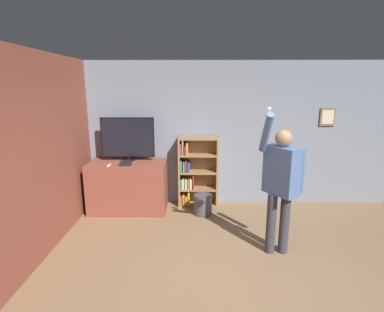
{
  "coord_description": "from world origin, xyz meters",
  "views": [
    {
      "loc": [
        -0.39,
        -2.79,
        2.25
      ],
      "look_at": [
        -0.42,
        1.66,
        1.2
      ],
      "focal_mm": 28.0,
      "sensor_mm": 36.0,
      "label": 1
    }
  ],
  "objects": [
    {
      "name": "tv_ledge",
      "position": [
        -1.59,
        2.41,
        0.46
      ],
      "size": [
        1.38,
        0.7,
        0.91
      ],
      "color": "brown",
      "rests_on": "ground_plane"
    },
    {
      "name": "game_console",
      "position": [
        -1.56,
        2.21,
        0.95
      ],
      "size": [
        0.18,
        0.18,
        0.07
      ],
      "color": "black",
      "rests_on": "tv_ledge"
    },
    {
      "name": "ground_plane",
      "position": [
        0.0,
        0.0,
        0.0
      ],
      "size": [
        14.0,
        14.0,
        0.0
      ],
      "primitive_type": "plane",
      "color": "#846647"
    },
    {
      "name": "wall_side_brick",
      "position": [
        -2.41,
        1.4,
        1.35
      ],
      "size": [
        0.06,
        4.4,
        2.7
      ],
      "color": "brown",
      "rests_on": "ground_plane"
    },
    {
      "name": "remote_loose",
      "position": [
        -1.84,
        2.15,
        0.92
      ],
      "size": [
        0.04,
        0.14,
        0.02
      ],
      "color": "white",
      "rests_on": "tv_ledge"
    },
    {
      "name": "television",
      "position": [
        -1.59,
        2.54,
        1.32
      ],
      "size": [
        0.96,
        0.22,
        0.79
      ],
      "color": "black",
      "rests_on": "tv_ledge"
    },
    {
      "name": "waste_bin",
      "position": [
        -0.23,
        2.21,
        0.18
      ],
      "size": [
        0.32,
        0.32,
        0.36
      ],
      "color": "#4C4C51",
      "rests_on": "ground_plane"
    },
    {
      "name": "wall_back",
      "position": [
        0.0,
        2.83,
        1.35
      ],
      "size": [
        6.75,
        0.09,
        2.7
      ],
      "color": "gray",
      "rests_on": "ground_plane"
    },
    {
      "name": "person",
      "position": [
        0.75,
        0.96,
        1.04
      ],
      "size": [
        0.6,
        0.57,
        2.0
      ],
      "rotation": [
        0.0,
        0.0,
        -0.98
      ],
      "color": "#383842",
      "rests_on": "ground_plane"
    },
    {
      "name": "bookshelf",
      "position": [
        -0.38,
        2.65,
        0.64
      ],
      "size": [
        0.75,
        0.28,
        1.32
      ],
      "color": "#997047",
      "rests_on": "ground_plane"
    }
  ]
}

